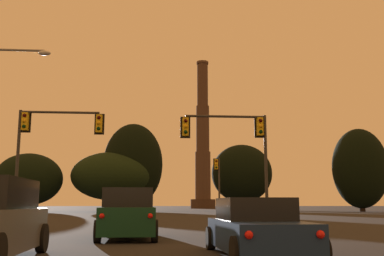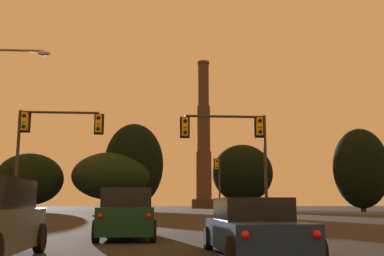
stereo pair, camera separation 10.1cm
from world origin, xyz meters
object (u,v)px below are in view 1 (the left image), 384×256
object	(u,v)px
sedan_right_lane_second	(256,229)
traffic_light_overhead_left	(46,138)
traffic_light_overhead_right	(238,141)
suv_center_lane_front	(128,214)
smokestack	(203,149)
traffic_light_far_right	(218,178)

from	to	relation	value
sedan_right_lane_second	traffic_light_overhead_left	bearing A→B (deg)	119.34
traffic_light_overhead_right	traffic_light_overhead_left	distance (m)	11.09
suv_center_lane_front	smokestack	xyz separation A→B (m)	(14.27, 113.58, 16.44)
suv_center_lane_front	smokestack	size ratio (longest dim) A/B	0.11
traffic_light_far_right	traffic_light_overhead_right	bearing A→B (deg)	-94.47
suv_center_lane_front	sedan_right_lane_second	world-z (taller)	suv_center_lane_front
sedan_right_lane_second	smokestack	size ratio (longest dim) A/B	0.11
sedan_right_lane_second	traffic_light_overhead_left	world-z (taller)	traffic_light_overhead_left
traffic_light_far_right	suv_center_lane_front	bearing A→B (deg)	-104.21
traffic_light_overhead_right	traffic_light_overhead_left	bearing A→B (deg)	174.30
suv_center_lane_front	sedan_right_lane_second	bearing A→B (deg)	-62.44
traffic_light_far_right	traffic_light_overhead_left	world-z (taller)	traffic_light_overhead_left
smokestack	traffic_light_overhead_left	bearing A→B (deg)	-100.62
traffic_light_far_right	traffic_light_overhead_left	size ratio (longest dim) A/B	0.90
smokestack	traffic_light_far_right	bearing A→B (deg)	-94.69
traffic_light_far_right	smokestack	size ratio (longest dim) A/B	0.14
smokestack	sedan_right_lane_second	bearing A→B (deg)	-95.11
traffic_light_far_right	traffic_light_overhead_right	world-z (taller)	traffic_light_overhead_right
traffic_light_far_right	traffic_light_overhead_right	xyz separation A→B (m)	(-1.65, -21.12, 0.89)
traffic_light_overhead_right	traffic_light_far_right	bearing A→B (deg)	85.53
traffic_light_overhead_left	traffic_light_overhead_right	bearing A→B (deg)	-5.70
traffic_light_far_right	traffic_light_overhead_right	distance (m)	21.20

